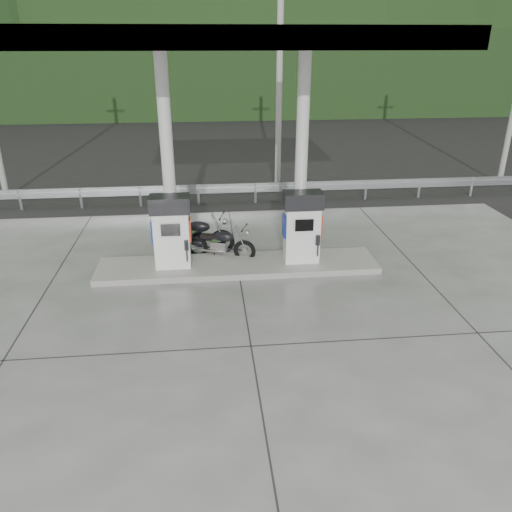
{
  "coord_description": "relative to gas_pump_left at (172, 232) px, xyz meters",
  "views": [
    {
      "loc": [
        -0.72,
        -8.91,
        5.36
      ],
      "look_at": [
        0.3,
        1.0,
        1.0
      ],
      "focal_mm": 35.0,
      "sensor_mm": 36.0,
      "label": 1
    }
  ],
  "objects": [
    {
      "name": "ground",
      "position": [
        1.6,
        -2.5,
        -1.07
      ],
      "size": [
        160.0,
        160.0,
        0.0
      ],
      "primitive_type": "plane",
      "color": "black",
      "rests_on": "ground"
    },
    {
      "name": "forecourt_apron",
      "position": [
        1.6,
        -2.5,
        -1.06
      ],
      "size": [
        18.0,
        14.0,
        0.02
      ],
      "primitive_type": "cube",
      "color": "#60605C",
      "rests_on": "ground"
    },
    {
      "name": "pump_island",
      "position": [
        1.6,
        0.0,
        -0.98
      ],
      "size": [
        7.0,
        1.4,
        0.15
      ],
      "primitive_type": "cube",
      "color": "gray",
      "rests_on": "forecourt_apron"
    },
    {
      "name": "gas_pump_left",
      "position": [
        0.0,
        0.0,
        0.0
      ],
      "size": [
        0.95,
        0.55,
        1.8
      ],
      "primitive_type": null,
      "color": "white",
      "rests_on": "pump_island"
    },
    {
      "name": "gas_pump_right",
      "position": [
        3.2,
        0.0,
        0.0
      ],
      "size": [
        0.95,
        0.55,
        1.8
      ],
      "primitive_type": null,
      "color": "white",
      "rests_on": "pump_island"
    },
    {
      "name": "canopy_column_left",
      "position": [
        0.0,
        0.4,
        1.6
      ],
      "size": [
        0.3,
        0.3,
        5.0
      ],
      "primitive_type": "cylinder",
      "color": "white",
      "rests_on": "pump_island"
    },
    {
      "name": "canopy_column_right",
      "position": [
        3.2,
        0.4,
        1.6
      ],
      "size": [
        0.3,
        0.3,
        5.0
      ],
      "primitive_type": "cylinder",
      "color": "white",
      "rests_on": "pump_island"
    },
    {
      "name": "canopy_roof",
      "position": [
        1.6,
        0.0,
        4.3
      ],
      "size": [
        8.5,
        5.0,
        0.4
      ],
      "primitive_type": "cube",
      "color": "white",
      "rests_on": "canopy_column_left"
    },
    {
      "name": "guardrail",
      "position": [
        1.6,
        5.5,
        -0.36
      ],
      "size": [
        26.0,
        0.16,
        1.42
      ],
      "primitive_type": null,
      "color": "#989B9F",
      "rests_on": "ground"
    },
    {
      "name": "road",
      "position": [
        1.6,
        9.0,
        -1.07
      ],
      "size": [
        60.0,
        7.0,
        0.01
      ],
      "primitive_type": "cube",
      "color": "black",
      "rests_on": "ground"
    },
    {
      "name": "utility_pole_b",
      "position": [
        3.6,
        7.0,
        2.93
      ],
      "size": [
        0.22,
        0.22,
        8.0
      ],
      "primitive_type": "cylinder",
      "color": "gray",
      "rests_on": "ground"
    },
    {
      "name": "tree_band",
      "position": [
        1.6,
        27.5,
        1.93
      ],
      "size": [
        80.0,
        6.0,
        6.0
      ],
      "primitive_type": "cube",
      "color": "black",
      "rests_on": "ground"
    },
    {
      "name": "forested_hills",
      "position": [
        1.6,
        57.5,
        -1.07
      ],
      "size": [
        100.0,
        40.0,
        140.0
      ],
      "primitive_type": null,
      "color": "black",
      "rests_on": "ground"
    },
    {
      "name": "motorcycle_left",
      "position": [
        1.19,
        0.64,
        -0.64
      ],
      "size": [
        1.84,
        1.07,
        0.83
      ],
      "primitive_type": null,
      "rotation": [
        0.0,
        0.0,
        -0.32
      ],
      "color": "black",
      "rests_on": "forecourt_apron"
    },
    {
      "name": "motorcycle_right",
      "position": [
        0.55,
        1.24,
        -0.58
      ],
      "size": [
        2.06,
        1.05,
        0.93
      ],
      "primitive_type": null,
      "rotation": [
        0.0,
        0.0,
        -0.23
      ],
      "color": "black",
      "rests_on": "forecourt_apron"
    }
  ]
}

